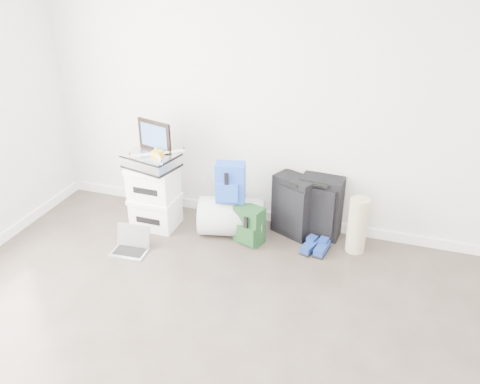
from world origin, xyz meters
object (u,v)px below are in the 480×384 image
(briefcase, at_px, (152,160))
(large_suitcase, at_px, (294,206))
(boxes_stack, at_px, (155,196))
(duffel_bag, at_px, (231,217))
(carry_on, at_px, (321,207))
(laptop, at_px, (131,245))

(briefcase, relative_size, large_suitcase, 0.78)
(boxes_stack, distance_m, briefcase, 0.39)
(briefcase, relative_size, duffel_bag, 0.77)
(carry_on, bearing_deg, large_suitcase, -164.42)
(duffel_bag, height_order, laptop, duffel_bag)
(briefcase, relative_size, carry_on, 0.77)
(large_suitcase, relative_size, carry_on, 0.98)
(large_suitcase, distance_m, laptop, 1.61)
(briefcase, height_order, carry_on, briefcase)
(large_suitcase, bearing_deg, duffel_bag, -136.15)
(duffel_bag, distance_m, laptop, 1.00)
(laptop, bearing_deg, carry_on, 23.31)
(briefcase, relative_size, laptop, 1.40)
(briefcase, height_order, large_suitcase, briefcase)
(boxes_stack, relative_size, duffel_bag, 1.04)
(duffel_bag, bearing_deg, carry_on, 4.26)
(duffel_bag, xyz_separation_m, large_suitcase, (0.58, 0.20, 0.11))
(large_suitcase, bearing_deg, laptop, -125.52)
(boxes_stack, relative_size, carry_on, 1.04)
(briefcase, bearing_deg, duffel_bag, 19.43)
(briefcase, distance_m, large_suitcase, 1.45)
(boxes_stack, xyz_separation_m, carry_on, (1.62, 0.33, -0.02))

